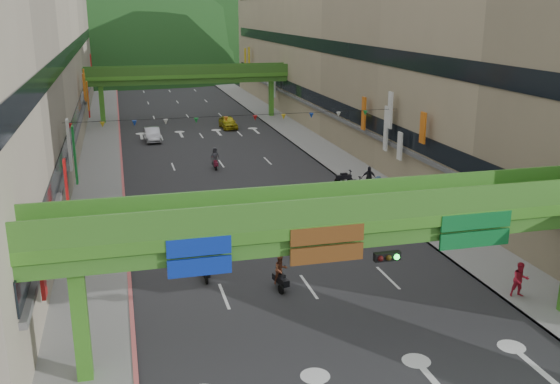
% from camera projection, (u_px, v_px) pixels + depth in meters
% --- Properties ---
extents(road_slab, '(18.00, 140.00, 0.02)m').
position_uv_depth(road_slab, '(206.00, 143.00, 68.01)').
color(road_slab, '#28282B').
rests_on(road_slab, ground).
extents(sidewalk_left, '(4.00, 140.00, 0.15)m').
position_uv_depth(sidewalk_left, '(102.00, 147.00, 65.33)').
color(sidewalk_left, gray).
rests_on(sidewalk_left, ground).
extents(sidewalk_right, '(4.00, 140.00, 0.15)m').
position_uv_depth(sidewalk_right, '(303.00, 137.00, 70.65)').
color(sidewalk_right, gray).
rests_on(sidewalk_right, ground).
extents(curb_left, '(0.20, 140.00, 0.18)m').
position_uv_depth(curb_left, '(120.00, 146.00, 65.79)').
color(curb_left, '#CC5959').
rests_on(curb_left, ground).
extents(curb_right, '(0.20, 140.00, 0.18)m').
position_uv_depth(curb_right, '(287.00, 138.00, 70.18)').
color(curb_right, gray).
rests_on(curb_right, ground).
extents(building_row_left, '(12.80, 95.00, 19.00)m').
position_uv_depth(building_row_left, '(10.00, 58.00, 60.77)').
color(building_row_left, '#9E937F').
rests_on(building_row_left, ground).
extents(building_row_right, '(12.80, 95.00, 19.00)m').
position_uv_depth(building_row_right, '(371.00, 51.00, 69.92)').
color(building_row_right, gray).
rests_on(building_row_right, ground).
extents(overpass_near, '(28.00, 12.27, 7.10)m').
position_uv_depth(overpass_near, '(380.00, 235.00, 25.34)').
color(overpass_near, '#4C9E2D').
rests_on(overpass_near, ground).
extents(overpass_far, '(28.00, 2.20, 7.10)m').
position_uv_depth(overpass_far, '(188.00, 79.00, 80.41)').
color(overpass_far, '#4C9E2D').
rests_on(overpass_far, ground).
extents(hill_left, '(168.00, 140.00, 112.00)m').
position_uv_depth(hill_left, '(92.00, 64.00, 166.51)').
color(hill_left, '#1C4419').
rests_on(hill_left, ground).
extents(hill_right, '(208.00, 176.00, 128.00)m').
position_uv_depth(hill_right, '(227.00, 56.00, 194.75)').
color(hill_right, '#1C4419').
rests_on(hill_right, ground).
extents(bunting_string, '(26.00, 0.36, 0.47)m').
position_uv_depth(bunting_string, '(241.00, 119.00, 47.76)').
color(bunting_string, black).
rests_on(bunting_string, ground).
extents(scooter_rider_near, '(0.58, 1.60, 1.93)m').
position_uv_depth(scooter_rider_near, '(205.00, 265.00, 33.36)').
color(scooter_rider_near, black).
rests_on(scooter_rider_near, ground).
extents(scooter_rider_mid, '(0.86, 1.58, 1.89)m').
position_uv_depth(scooter_rider_mid, '(281.00, 272.00, 32.17)').
color(scooter_rider_mid, black).
rests_on(scooter_rider_mid, ground).
extents(scooter_rider_far, '(0.84, 1.60, 2.03)m').
position_uv_depth(scooter_rider_far, '(215.00, 158.00, 56.54)').
color(scooter_rider_far, maroon).
rests_on(scooter_rider_far, ground).
extents(parked_scooter_row, '(1.60, 7.15, 1.08)m').
position_uv_depth(parked_scooter_row, '(358.00, 188.00, 48.96)').
color(parked_scooter_row, black).
rests_on(parked_scooter_row, ground).
extents(car_silver, '(1.75, 4.57, 1.49)m').
position_uv_depth(car_silver, '(152.00, 135.00, 68.61)').
color(car_silver, silver).
rests_on(car_silver, ground).
extents(car_yellow, '(1.95, 4.47, 1.50)m').
position_uv_depth(car_yellow, '(228.00, 122.00, 75.96)').
color(car_yellow, gold).
rests_on(car_yellow, ground).
extents(pedestrian_red, '(0.99, 0.84, 1.80)m').
position_uv_depth(pedestrian_red, '(520.00, 282.00, 31.13)').
color(pedestrian_red, '#B6192D').
rests_on(pedestrian_red, ground).
extents(pedestrian_dark, '(1.20, 0.84, 1.90)m').
position_uv_depth(pedestrian_dark, '(369.00, 180.00, 49.65)').
color(pedestrian_dark, black).
rests_on(pedestrian_dark, ground).
extents(pedestrian_blue, '(0.92, 0.81, 1.66)m').
position_uv_depth(pedestrian_blue, '(378.00, 188.00, 47.70)').
color(pedestrian_blue, '#344C62').
rests_on(pedestrian_blue, ground).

